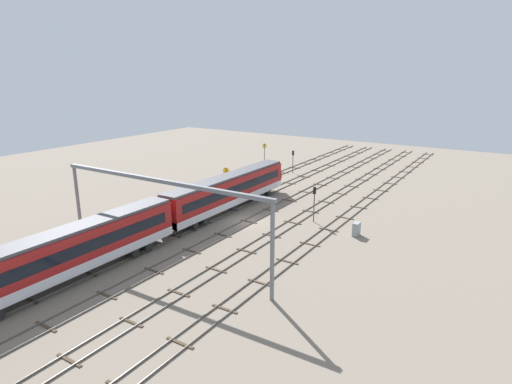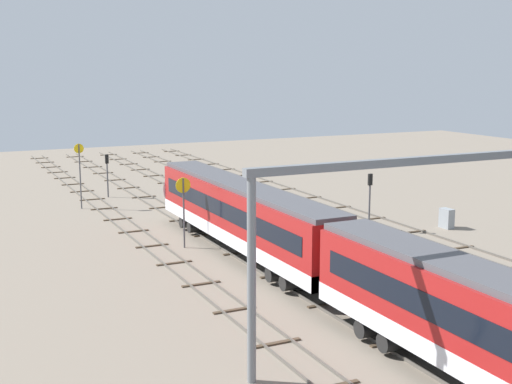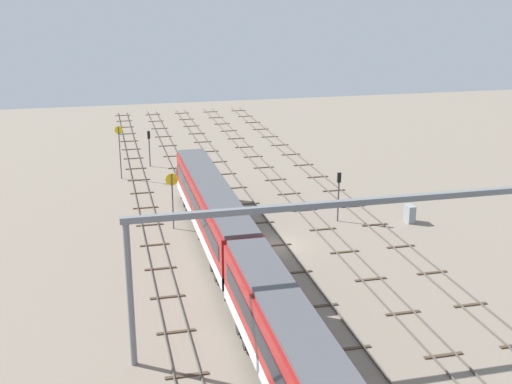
{
  "view_description": "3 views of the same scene",
  "coord_description": "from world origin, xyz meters",
  "px_view_note": "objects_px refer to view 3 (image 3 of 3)",
  "views": [
    {
      "loc": [
        -43.0,
        -28.1,
        18.22
      ],
      "look_at": [
        6.47,
        2.97,
        1.98
      ],
      "focal_mm": 30.15,
      "sensor_mm": 36.0,
      "label": 1
    },
    {
      "loc": [
        -38.73,
        23.55,
        12.57
      ],
      "look_at": [
        5.52,
        2.36,
        3.67
      ],
      "focal_mm": 48.02,
      "sensor_mm": 36.0,
      "label": 2
    },
    {
      "loc": [
        -48.14,
        13.36,
        20.28
      ],
      "look_at": [
        6.72,
        0.15,
        2.58
      ],
      "focal_mm": 45.93,
      "sensor_mm": 36.0,
      "label": 3
    }
  ],
  "objects_px": {
    "train": "(298,367)",
    "speed_sign_mid_trackside": "(120,146)",
    "signal_light_trackside_departure": "(149,143)",
    "overhead_gantry": "(345,231)",
    "relay_cabinet": "(410,214)",
    "signal_light_trackside_approach": "(339,190)",
    "speed_sign_near_foreground": "(172,192)"
  },
  "relations": [
    {
      "from": "train",
      "to": "speed_sign_mid_trackside",
      "type": "bearing_deg",
      "value": 8.51
    },
    {
      "from": "speed_sign_mid_trackside",
      "to": "signal_light_trackside_departure",
      "type": "distance_m",
      "value": 5.81
    },
    {
      "from": "overhead_gantry",
      "to": "speed_sign_mid_trackside",
      "type": "xyz_separation_m",
      "value": [
        38.22,
        11.42,
        -3.2
      ]
    },
    {
      "from": "signal_light_trackside_departure",
      "to": "relay_cabinet",
      "type": "height_order",
      "value": "signal_light_trackside_departure"
    },
    {
      "from": "speed_sign_mid_trackside",
      "to": "signal_light_trackside_approach",
      "type": "bearing_deg",
      "value": -135.15
    },
    {
      "from": "overhead_gantry",
      "to": "signal_light_trackside_departure",
      "type": "relative_size",
      "value": 5.93
    },
    {
      "from": "train",
      "to": "signal_light_trackside_departure",
      "type": "xyz_separation_m",
      "value": [
        49.15,
        3.15,
        0.15
      ]
    },
    {
      "from": "train",
      "to": "speed_sign_mid_trackside",
      "type": "height_order",
      "value": "speed_sign_mid_trackside"
    },
    {
      "from": "overhead_gantry",
      "to": "relay_cabinet",
      "type": "xyz_separation_m",
      "value": [
        17.88,
        -13.27,
        -6.14
      ]
    },
    {
      "from": "train",
      "to": "signal_light_trackside_departure",
      "type": "height_order",
      "value": "train"
    },
    {
      "from": "speed_sign_mid_trackside",
      "to": "relay_cabinet",
      "type": "height_order",
      "value": "speed_sign_mid_trackside"
    },
    {
      "from": "signal_light_trackside_departure",
      "to": "relay_cabinet",
      "type": "xyz_separation_m",
      "value": [
        -24.86,
        -21.16,
        -2.02
      ]
    },
    {
      "from": "overhead_gantry",
      "to": "signal_light_trackside_approach",
      "type": "xyz_separation_m",
      "value": [
        19.65,
        -7.06,
        -3.95
      ]
    },
    {
      "from": "train",
      "to": "signal_light_trackside_departure",
      "type": "distance_m",
      "value": 49.26
    },
    {
      "from": "overhead_gantry",
      "to": "signal_light_trackside_approach",
      "type": "distance_m",
      "value": 21.25
    },
    {
      "from": "train",
      "to": "speed_sign_near_foreground",
      "type": "distance_m",
      "value": 27.76
    },
    {
      "from": "train",
      "to": "relay_cabinet",
      "type": "distance_m",
      "value": 30.29
    },
    {
      "from": "speed_sign_near_foreground",
      "to": "signal_light_trackside_approach",
      "type": "relative_size",
      "value": 1.11
    },
    {
      "from": "relay_cabinet",
      "to": "overhead_gantry",
      "type": "bearing_deg",
      "value": 143.41
    },
    {
      "from": "speed_sign_near_foreground",
      "to": "signal_light_trackside_departure",
      "type": "bearing_deg",
      "value": 0.67
    },
    {
      "from": "speed_sign_near_foreground",
      "to": "relay_cabinet",
      "type": "bearing_deg",
      "value": -99.0
    },
    {
      "from": "speed_sign_near_foreground",
      "to": "speed_sign_mid_trackside",
      "type": "relative_size",
      "value": 0.85
    },
    {
      "from": "train",
      "to": "relay_cabinet",
      "type": "xyz_separation_m",
      "value": [
        24.29,
        -18.01,
        -1.87
      ]
    },
    {
      "from": "signal_light_trackside_approach",
      "to": "speed_sign_mid_trackside",
      "type": "bearing_deg",
      "value": 44.85
    },
    {
      "from": "speed_sign_mid_trackside",
      "to": "signal_light_trackside_departure",
      "type": "relative_size",
      "value": 1.39
    },
    {
      "from": "train",
      "to": "speed_sign_mid_trackside",
      "type": "distance_m",
      "value": 45.14
    },
    {
      "from": "signal_light_trackside_approach",
      "to": "signal_light_trackside_departure",
      "type": "distance_m",
      "value": 27.51
    },
    {
      "from": "speed_sign_near_foreground",
      "to": "signal_light_trackside_departure",
      "type": "xyz_separation_m",
      "value": [
        21.55,
        0.25,
        -0.6
      ]
    },
    {
      "from": "signal_light_trackside_approach",
      "to": "relay_cabinet",
      "type": "distance_m",
      "value": 6.83
    },
    {
      "from": "train",
      "to": "speed_sign_mid_trackside",
      "type": "xyz_separation_m",
      "value": [
        44.63,
        6.68,
        1.07
      ]
    },
    {
      "from": "train",
      "to": "signal_light_trackside_departure",
      "type": "bearing_deg",
      "value": 3.67
    },
    {
      "from": "overhead_gantry",
      "to": "speed_sign_near_foreground",
      "type": "height_order",
      "value": "overhead_gantry"
    }
  ]
}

